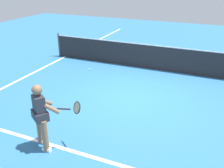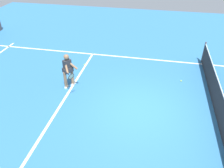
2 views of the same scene
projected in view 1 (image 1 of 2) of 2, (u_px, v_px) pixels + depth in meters
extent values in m
plane|color=teal|center=(132.00, 97.00, 8.17)|extent=(28.05, 28.05, 0.00)
cube|color=white|center=(86.00, 155.00, 5.56)|extent=(8.66, 0.10, 0.01)
cube|color=white|center=(25.00, 77.00, 9.74)|extent=(0.10, 19.58, 0.01)
cylinder|color=#4C4C51|center=(59.00, 45.00, 11.97)|extent=(0.08, 0.08, 1.10)
cube|color=#232326|center=(155.00, 58.00, 10.30)|extent=(9.18, 0.02, 0.98)
cube|color=white|center=(156.00, 46.00, 10.10)|extent=(9.18, 0.02, 0.04)
cylinder|color=#8C6647|center=(40.00, 129.00, 5.82)|extent=(0.13, 0.13, 0.78)
cylinder|color=#8C6647|center=(45.00, 136.00, 5.54)|extent=(0.13, 0.13, 0.78)
cube|color=white|center=(41.00, 141.00, 5.96)|extent=(0.20, 0.10, 0.08)
cube|color=white|center=(47.00, 149.00, 5.68)|extent=(0.20, 0.10, 0.08)
cube|color=#2D2D33|center=(39.00, 107.00, 5.42)|extent=(0.38, 0.34, 0.52)
cube|color=#2D2D33|center=(40.00, 115.00, 5.50)|extent=(0.49, 0.45, 0.20)
sphere|color=#8C6647|center=(37.00, 90.00, 5.26)|extent=(0.22, 0.22, 0.22)
cylinder|color=#8C6647|center=(43.00, 101.00, 5.60)|extent=(0.16, 0.49, 0.37)
cylinder|color=#8C6647|center=(48.00, 107.00, 5.37)|extent=(0.45, 0.33, 0.37)
cylinder|color=black|center=(64.00, 109.00, 5.38)|extent=(0.19, 0.26, 0.14)
torus|color=black|center=(77.00, 108.00, 5.55)|extent=(0.30, 0.26, 0.28)
cylinder|color=beige|center=(77.00, 108.00, 5.55)|extent=(0.25, 0.21, 0.23)
sphere|color=#D1E533|center=(90.00, 69.00, 10.40)|extent=(0.07, 0.07, 0.07)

